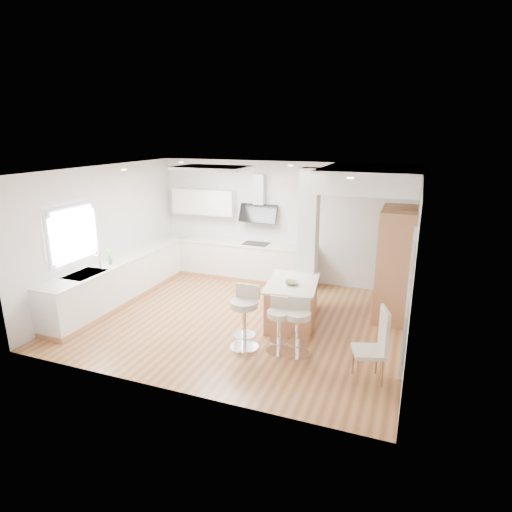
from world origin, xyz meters
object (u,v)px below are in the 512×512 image
at_px(peninsula, 292,303).
at_px(bar_stool_a, 244,314).
at_px(bar_stool_b, 279,323).
at_px(bar_stool_c, 298,324).
at_px(dining_chair, 376,343).

relative_size(peninsula, bar_stool_a, 1.36).
relative_size(bar_stool_a, bar_stool_b, 1.17).
height_order(bar_stool_b, bar_stool_c, bar_stool_c).
bearing_deg(bar_stool_a, bar_stool_b, 5.92).
distance_m(peninsula, bar_stool_a, 1.28).
distance_m(bar_stool_a, bar_stool_b, 0.58).
bearing_deg(peninsula, bar_stool_b, -92.34).
distance_m(bar_stool_b, bar_stool_c, 0.30).
xyz_separation_m(peninsula, dining_chair, (1.63, -1.41, 0.18)).
bearing_deg(dining_chair, bar_stool_a, 155.14).
height_order(peninsula, dining_chair, dining_chair).
xyz_separation_m(bar_stool_b, bar_stool_c, (0.30, 0.02, 0.01)).
distance_m(peninsula, bar_stool_c, 1.16).
distance_m(bar_stool_b, dining_chair, 1.56).
bearing_deg(bar_stool_c, peninsula, 99.00).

